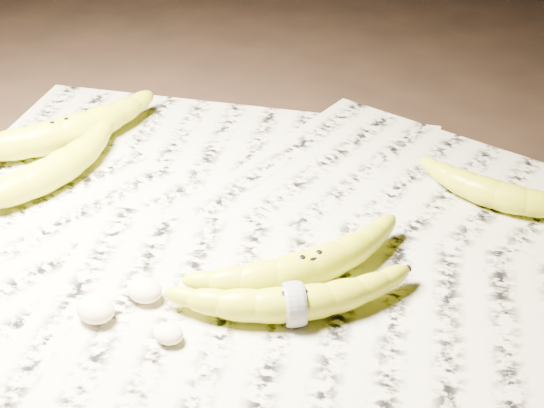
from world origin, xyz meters
The scene contains 11 objects.
ground centered at (0.00, 0.00, 0.00)m, with size 3.00×3.00×0.00m, color black.
newspaper_patch centered at (-0.03, -0.02, 0.00)m, with size 0.90×0.70×0.01m, color #BCB8A1.
banana_left_a centered at (-0.33, 0.05, 0.03)m, with size 0.24×0.07×0.04m, color yellow, non-canonical shape.
banana_left_b centered at (-0.29, -0.02, 0.03)m, with size 0.20×0.06×0.04m, color yellow, non-canonical shape.
banana_center centered at (0.04, -0.04, 0.03)m, with size 0.20×0.06×0.04m, color yellow, non-canonical shape.
banana_taped centered at (0.05, -0.09, 0.02)m, with size 0.20×0.05×0.03m, color yellow, non-canonical shape.
banana_upper_a centered at (0.17, 0.17, 0.02)m, with size 0.17×0.05×0.03m, color yellow, non-canonical shape.
measuring_tape centered at (0.05, -0.09, 0.02)m, with size 0.04×0.04×0.00m, color white.
flesh_chunk_a centered at (-0.10, -0.18, 0.02)m, with size 0.04×0.03×0.02m, color beige.
flesh_chunk_b centered at (-0.08, -0.13, 0.02)m, with size 0.03×0.03×0.02m, color beige.
flesh_chunk_c centered at (-0.03, -0.17, 0.02)m, with size 0.03×0.02×0.02m, color beige.
Camera 1 is at (0.27, -0.55, 0.48)m, focal length 50.00 mm.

